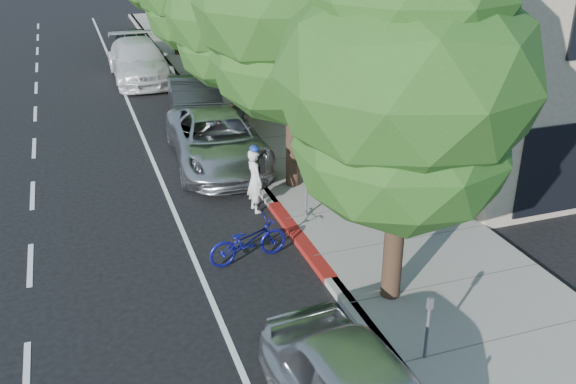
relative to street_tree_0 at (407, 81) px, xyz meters
name	(u,v)px	position (x,y,z in m)	size (l,w,h in m)	color
ground	(314,261)	(-0.90, 2.00, -4.66)	(120.00, 120.00, 0.00)	black
sidewalk	(292,137)	(1.40, 10.00, -4.58)	(4.60, 56.00, 0.15)	gray
curb	(228,144)	(-0.90, 10.00, -4.58)	(0.30, 56.00, 0.15)	#9E998E
curb_red_segment	(299,239)	(-0.90, 3.00, -4.58)	(0.32, 4.00, 0.15)	maroon
street_tree_0	(407,81)	(0.00, 0.00, 0.00)	(4.86, 4.86, 7.62)	black
street_tree_1	(293,7)	(0.00, 6.00, 0.44)	(5.26, 5.26, 8.32)	black
street_tree_2	(234,14)	(0.00, 12.00, -0.64)	(4.85, 4.85, 6.77)	black
cyclist	(255,181)	(-1.42, 5.00, -3.79)	(0.63, 0.42, 1.74)	silver
bicycle	(248,241)	(-2.32, 2.56, -4.15)	(0.67, 1.92, 1.01)	navy
silver_suv	(217,140)	(-1.59, 8.53, -3.85)	(2.69, 5.83, 1.62)	#B4B5B9
dark_sedan	(196,103)	(-1.40, 12.67, -3.83)	(1.74, 5.00, 1.65)	black
white_pickup	(139,61)	(-2.52, 19.88, -3.77)	(2.49, 6.12, 1.78)	silver
dark_suv_far	(134,46)	(-2.31, 23.77, -3.86)	(1.89, 4.69, 1.60)	black
pedestrian	(295,91)	(2.40, 12.52, -3.71)	(0.78, 0.61, 1.60)	black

